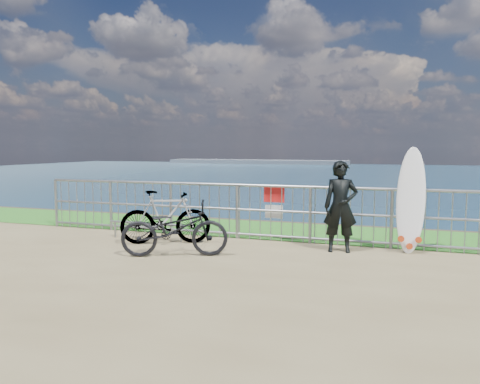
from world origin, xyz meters
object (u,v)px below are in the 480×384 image
(surfer, at_px, (341,207))
(surfboard, at_px, (411,204))
(bicycle_far, at_px, (165,217))
(bicycle_near, at_px, (174,229))

(surfer, height_order, surfboard, surfboard)
(surfer, bearing_deg, bicycle_far, 177.00)
(surfer, height_order, bicycle_far, surfer)
(surfboard, relative_size, bicycle_far, 1.09)
(surfer, bearing_deg, bicycle_near, -164.33)
(surfer, distance_m, bicycle_far, 3.32)
(surfboard, xyz_separation_m, bicycle_far, (-4.46, -0.77, -0.35))
(bicycle_near, height_order, bicycle_far, bicycle_far)
(surfboard, bearing_deg, bicycle_near, -156.81)
(surfboard, bearing_deg, surfer, -161.95)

